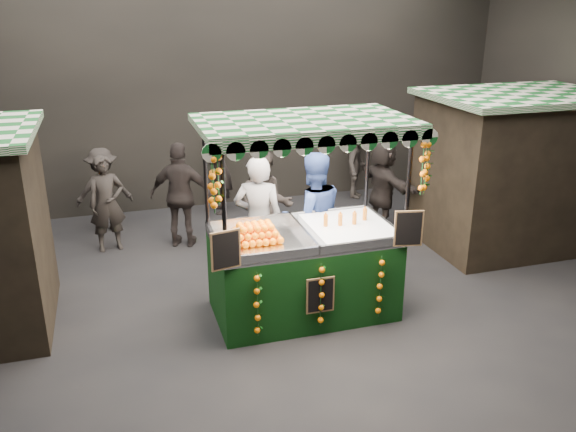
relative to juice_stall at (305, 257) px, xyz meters
name	(u,v)px	position (x,y,z in m)	size (l,w,h in m)	color
ground	(290,319)	(-0.24, -0.12, -0.82)	(12.00, 12.00, 0.00)	black
market_hall	(290,59)	(-0.24, -0.12, 2.56)	(12.10, 10.10, 5.05)	black
neighbour_stall_right	(513,170)	(4.16, 1.38, 0.48)	(3.00, 2.20, 2.60)	black
juice_stall	(305,257)	(0.00, 0.00, 0.00)	(2.74, 1.61, 2.65)	black
vendor_grey	(259,222)	(-0.36, 1.03, 0.16)	(0.84, 0.70, 1.97)	slate
vendor_blue	(312,219)	(0.42, 0.91, 0.17)	(0.99, 0.78, 2.00)	navy
shopper_0	(107,204)	(-2.46, 3.03, -0.01)	(0.66, 0.49, 1.64)	#2A2522
shopper_1	(265,207)	(-0.06, 1.81, 0.09)	(1.03, 0.88, 1.83)	#2D2724
shopper_2	(181,195)	(-1.25, 2.85, 0.08)	(1.15, 0.80, 1.81)	black
shopper_3	(358,162)	(2.65, 4.42, -0.05)	(1.05, 1.16, 1.56)	#2B2623
shopper_5	(383,185)	(2.34, 2.55, 0.03)	(0.75, 1.64, 1.71)	#2A2422
shopper_6	(220,168)	(-0.30, 4.34, 0.09)	(0.51, 0.71, 1.82)	black
shopper_7	(104,190)	(-2.51, 3.99, -0.05)	(1.02, 0.62, 1.54)	#282320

